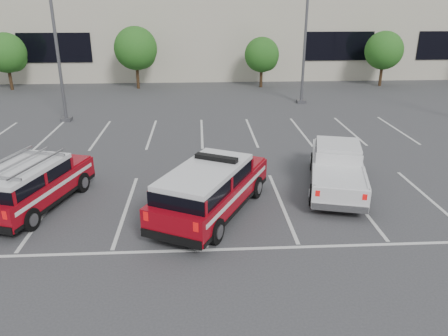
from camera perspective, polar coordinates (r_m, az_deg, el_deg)
The scene contains 12 objects.
ground at distance 15.25m, azimuth -2.53°, elevation -5.02°, with size 120.00×120.00×0.00m, color #3A3A3C.
stall_markings at distance 19.39m, azimuth -2.76°, elevation 0.85°, with size 23.00×15.00×0.01m, color silver.
convention_building at distance 45.60m, azimuth -3.12°, elevation 18.57°, with size 60.00×16.99×13.20m.
tree_left at distance 38.87m, azimuth -26.42°, elevation 13.18°, with size 3.07×3.07×4.42m.
tree_mid_left at distance 36.24m, azimuth -11.29°, elevation 14.91°, with size 3.37×3.37×4.85m.
tree_mid_right at distance 36.36m, azimuth 5.09°, elevation 14.38°, with size 2.77×2.77×3.99m.
tree_right at distance 39.04m, azimuth 20.25°, elevation 14.07°, with size 3.07×3.07×4.42m.
light_pole_left at distance 26.91m, azimuth -21.26°, elevation 16.51°, with size 0.90×0.60×10.24m.
light_pole_mid at distance 30.57m, azimuth 10.66°, elevation 17.91°, with size 0.90×0.60×10.24m.
fire_chief_suv at distance 14.39m, azimuth -1.74°, elevation -3.22°, with size 4.24×5.76×1.92m.
white_pickup at distance 17.04m, azimuth 14.50°, elevation -0.43°, with size 3.10×5.60×1.63m.
ladder_suv at distance 16.19m, azimuth -23.73°, elevation -2.39°, with size 3.14×5.06×1.86m.
Camera 1 is at (-0.13, -13.69, 6.71)m, focal length 35.00 mm.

